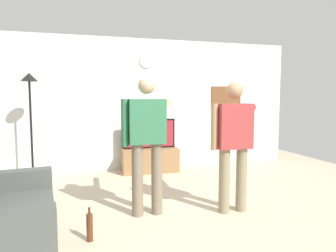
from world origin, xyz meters
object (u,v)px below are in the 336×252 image
Objects in this scene: framed_picture at (226,98)px; beverage_bottle at (90,227)px; tv_stand at (150,160)px; person_standing_nearer_lamp at (147,137)px; wall_clock at (146,61)px; floor_lamp at (30,105)px; person_standing_nearer_couch at (233,139)px; television at (149,134)px.

framed_picture is 1.97× the size of beverage_bottle.
beverage_bottle is at bearing -134.77° from framed_picture.
tv_stand is 2.36m from person_standing_nearer_lamp.
wall_clock reaches higher than person_standing_nearer_lamp.
framed_picture is 3.98m from floor_lamp.
floor_lamp is 1.14× the size of person_standing_nearer_couch.
wall_clock is at bearing -179.84° from framed_picture.
tv_stand is 3.14× the size of beverage_bottle.
floor_lamp is (-2.13, -0.57, -0.88)m from wall_clock.
floor_lamp is (-3.94, -0.57, -0.12)m from framed_picture.
person_standing_nearer_couch is at bearing -75.62° from tv_stand.
wall_clock reaches higher than tv_stand.
framed_picture is (1.81, 0.30, 1.25)m from tv_stand.
person_standing_nearer_lamp is (-0.48, -2.47, -1.25)m from wall_clock.
person_standing_nearer_couch is at bearing 11.50° from beverage_bottle.
beverage_bottle is at bearing -113.64° from tv_stand.
wall_clock is 0.41× the size of framed_picture.
person_standing_nearer_lamp is (-2.29, -2.47, -0.49)m from framed_picture.
television is at bearing -172.18° from framed_picture.
beverage_bottle is (-1.81, -0.37, -0.81)m from person_standing_nearer_couch.
tv_stand is 0.53m from television.
wall_clock is 0.17× the size of person_standing_nearer_couch.
framed_picture is at bearing 9.26° from tv_stand.
floor_lamp is (-2.13, -0.28, 1.13)m from tv_stand.
television is 2.24m from floor_lamp.
person_standing_nearer_couch is at bearing -37.35° from floor_lamp.
floor_lamp reaches higher than person_standing_nearer_couch.
television is at bearing 90.00° from tv_stand.
television is 3.09m from beverage_bottle.
person_standing_nearer_couch is 2.01m from beverage_bottle.
wall_clock reaches higher than television.
person_standing_nearer_couch is at bearing -114.28° from framed_picture.
television is (0.00, 0.05, 0.53)m from tv_stand.
beverage_bottle is (0.93, -2.46, -1.21)m from floor_lamp.
wall_clock is 3.02m from person_standing_nearer_couch.
beverage_bottle is (-3.01, -3.03, -1.34)m from framed_picture.
television is 1.96m from framed_picture.
person_standing_nearer_couch is at bearing -75.89° from television.
tv_stand is 3.90× the size of wall_clock.
tv_stand is at bearing 77.48° from person_standing_nearer_lamp.
floor_lamp is at bearing 142.65° from person_standing_nearer_couch.
television is at bearing 8.70° from floor_lamp.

